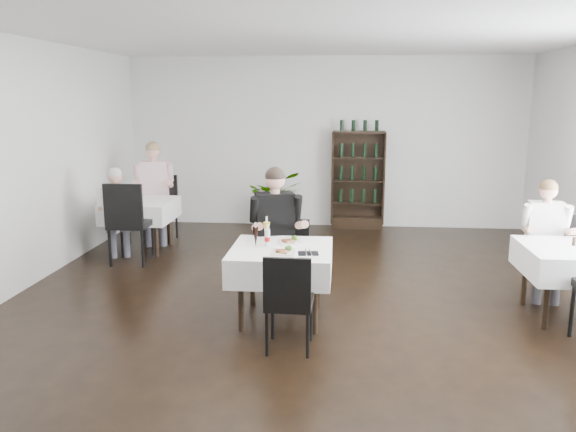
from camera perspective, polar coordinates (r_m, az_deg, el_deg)
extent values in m
plane|color=black|center=(6.00, 2.24, -10.42)|extent=(9.00, 9.00, 0.00)
plane|color=white|center=(5.60, 2.50, 19.30)|extent=(9.00, 9.00, 0.00)
plane|color=silver|center=(10.08, 3.73, 7.44)|extent=(7.00, 0.00, 7.00)
cube|color=black|center=(10.11, 6.99, -0.64)|extent=(0.90, 0.28, 0.20)
cylinder|color=black|center=(5.61, -4.81, -8.21)|extent=(0.06, 0.06, 0.71)
cylinder|color=black|center=(6.29, -3.64, -5.94)|extent=(0.06, 0.06, 0.71)
cylinder|color=black|center=(5.53, 2.74, -8.47)|extent=(0.06, 0.06, 0.71)
cylinder|color=black|center=(6.22, 3.06, -6.14)|extent=(0.06, 0.06, 0.71)
cube|color=black|center=(5.79, -0.67, -3.62)|extent=(0.85, 0.85, 0.04)
cube|color=white|center=(5.82, -0.67, -4.67)|extent=(1.03, 1.03, 0.30)
cylinder|color=black|center=(8.61, -17.55, -1.58)|extent=(0.06, 0.06, 0.71)
cylinder|color=black|center=(9.22, -15.94, -0.61)|extent=(0.06, 0.06, 0.71)
cylinder|color=black|center=(8.37, -13.25, -1.71)|extent=(0.06, 0.06, 0.71)
cylinder|color=black|center=(9.00, -11.90, -0.71)|extent=(0.06, 0.06, 0.71)
cube|color=black|center=(8.72, -14.79, 1.27)|extent=(0.80, 0.80, 0.04)
cube|color=white|center=(8.74, -14.75, 0.56)|extent=(0.98, 0.98, 0.30)
cylinder|color=black|center=(6.19, 24.83, -7.35)|extent=(0.06, 0.06, 0.71)
cylinder|color=black|center=(6.80, 22.96, -5.50)|extent=(0.06, 0.06, 0.71)
cube|color=black|center=(6.51, 26.96, -3.18)|extent=(0.80, 0.80, 0.04)
cube|color=white|center=(6.54, 26.87, -4.12)|extent=(0.98, 0.98, 0.30)
imported|color=#2D6121|center=(9.96, -1.25, 1.74)|extent=(1.06, 0.96, 1.04)
cylinder|color=black|center=(6.44, -1.76, -6.90)|extent=(0.03, 0.03, 0.41)
cylinder|color=black|center=(6.77, -1.05, -5.96)|extent=(0.03, 0.03, 0.41)
cylinder|color=black|center=(6.37, 1.35, -7.11)|extent=(0.03, 0.03, 0.41)
cylinder|color=black|center=(6.70, 1.91, -6.15)|extent=(0.03, 0.03, 0.41)
cube|color=black|center=(6.50, 0.11, -4.60)|extent=(0.45, 0.45, 0.06)
cube|color=black|center=(6.61, 0.44, -2.16)|extent=(0.41, 0.09, 0.44)
cylinder|color=black|center=(5.43, 2.32, -10.51)|extent=(0.03, 0.03, 0.42)
cylinder|color=black|center=(5.09, 2.01, -12.07)|extent=(0.03, 0.03, 0.42)
cylinder|color=black|center=(5.46, -1.57, -10.35)|extent=(0.03, 0.03, 0.42)
cylinder|color=black|center=(5.13, -2.17, -11.88)|extent=(0.03, 0.03, 0.42)
cube|color=black|center=(5.18, 0.15, -8.76)|extent=(0.43, 0.43, 0.06)
cube|color=black|center=(4.92, -0.10, -6.85)|extent=(0.42, 0.05, 0.46)
cylinder|color=black|center=(9.21, -14.52, -1.28)|extent=(0.04, 0.04, 0.48)
cylinder|color=black|center=(9.59, -13.62, -0.72)|extent=(0.04, 0.04, 0.48)
cylinder|color=black|center=(9.07, -12.06, -1.36)|extent=(0.04, 0.04, 0.48)
cylinder|color=black|center=(9.45, -11.25, -0.79)|extent=(0.04, 0.04, 0.48)
cube|color=black|center=(9.27, -12.94, 0.60)|extent=(0.49, 0.49, 0.07)
cube|color=black|center=(9.43, -12.57, 2.54)|extent=(0.48, 0.06, 0.52)
cylinder|color=black|center=(8.33, -13.56, -2.43)|extent=(0.04, 0.04, 0.53)
cylinder|color=black|center=(7.91, -14.56, -3.25)|extent=(0.04, 0.04, 0.53)
cylinder|color=black|center=(8.48, -16.51, -2.34)|extent=(0.04, 0.04, 0.53)
cylinder|color=black|center=(8.07, -17.65, -3.13)|extent=(0.04, 0.04, 0.53)
cube|color=black|center=(8.13, -15.68, -0.75)|extent=(0.54, 0.54, 0.08)
cube|color=black|center=(7.85, -16.40, 1.08)|extent=(0.53, 0.07, 0.57)
cylinder|color=black|center=(7.07, 24.08, -6.13)|extent=(0.03, 0.03, 0.43)
cylinder|color=black|center=(7.43, 24.22, -5.30)|extent=(0.03, 0.03, 0.43)
cylinder|color=black|center=(7.07, 27.13, -6.41)|extent=(0.03, 0.03, 0.43)
cylinder|color=black|center=(7.43, 27.12, -5.56)|extent=(0.03, 0.03, 0.43)
cube|color=black|center=(7.18, 25.81, -3.98)|extent=(0.56, 0.56, 0.07)
cube|color=black|center=(7.31, 26.02, -1.67)|extent=(0.42, 0.20, 0.47)
cylinder|color=black|center=(6.14, 26.90, -8.60)|extent=(0.04, 0.04, 0.53)
cube|color=#3E3D45|center=(6.21, -1.95, -3.84)|extent=(0.27, 0.47, 0.15)
cylinder|color=#3E3D45|center=(6.13, -1.62, -7.33)|extent=(0.12, 0.12, 0.52)
cube|color=#3E3D45|center=(6.25, -0.03, -3.74)|extent=(0.27, 0.47, 0.15)
cylinder|color=#3E3D45|center=(6.17, 0.34, -7.19)|extent=(0.12, 0.12, 0.52)
cube|color=black|center=(6.34, -1.35, -0.26)|extent=(0.47, 0.35, 0.58)
cylinder|color=tan|center=(6.02, -3.13, -1.12)|extent=(0.18, 0.34, 0.16)
cylinder|color=tan|center=(6.12, 1.39, -0.90)|extent=(0.18, 0.34, 0.16)
sphere|color=tan|center=(6.24, -1.34, 3.71)|extent=(0.22, 0.22, 0.22)
sphere|color=black|center=(6.23, -1.34, 4.00)|extent=(0.22, 0.22, 0.22)
cube|color=#3E3D45|center=(9.13, -14.08, 1.07)|extent=(0.27, 0.49, 0.16)
cylinder|color=#3E3D45|center=(9.00, -14.05, -1.35)|extent=(0.12, 0.12, 0.54)
cube|color=#3E3D45|center=(9.11, -12.69, 1.13)|extent=(0.27, 0.49, 0.16)
cylinder|color=#3E3D45|center=(8.99, -12.64, -1.30)|extent=(0.12, 0.12, 0.54)
cube|color=beige|center=(9.27, -13.42, 3.57)|extent=(0.49, 0.35, 0.61)
cylinder|color=tan|center=(8.99, -15.14, 3.09)|extent=(0.18, 0.36, 0.17)
cylinder|color=tan|center=(8.96, -11.89, 3.22)|extent=(0.18, 0.36, 0.17)
sphere|color=tan|center=(9.19, -13.57, 6.42)|extent=(0.23, 0.23, 0.23)
sphere|color=olive|center=(9.19, -13.58, 6.63)|extent=(0.23, 0.23, 0.23)
cube|color=#3E3D45|center=(8.27, -16.20, -0.82)|extent=(0.27, 0.42, 0.13)
cylinder|color=#3E3D45|center=(8.50, -16.09, -2.52)|extent=(0.10, 0.10, 0.46)
cube|color=#3E3D45|center=(8.27, -17.50, -0.89)|extent=(0.27, 0.42, 0.13)
cylinder|color=#3E3D45|center=(8.51, -17.35, -2.59)|extent=(0.10, 0.10, 0.46)
cube|color=silver|center=(8.04, -16.99, 1.03)|extent=(0.43, 0.33, 0.52)
cylinder|color=tan|center=(8.29, -15.47, 1.31)|extent=(0.18, 0.30, 0.15)
cylinder|color=tan|center=(8.30, -18.45, 1.14)|extent=(0.18, 0.30, 0.15)
sphere|color=tan|center=(7.99, -17.16, 3.84)|extent=(0.20, 0.20, 0.20)
sphere|color=beige|center=(7.99, -17.17, 4.04)|extent=(0.20, 0.20, 0.20)
cube|color=#3E3D45|center=(7.02, 23.96, -3.55)|extent=(0.18, 0.41, 0.13)
cylinder|color=#3E3D45|center=(6.94, 24.03, -6.31)|extent=(0.10, 0.10, 0.47)
cube|color=#3E3D45|center=(7.06, 25.47, -3.60)|extent=(0.18, 0.41, 0.13)
cylinder|color=#3E3D45|center=(6.98, 25.56, -6.34)|extent=(0.10, 0.10, 0.47)
cube|color=silver|center=(7.14, 24.64, -0.76)|extent=(0.40, 0.25, 0.52)
cylinder|color=tan|center=(6.85, 23.28, -1.30)|extent=(0.11, 0.30, 0.15)
cylinder|color=tan|center=(6.95, 26.82, -1.44)|extent=(0.11, 0.30, 0.15)
sphere|color=tan|center=(7.05, 24.95, 2.38)|extent=(0.20, 0.20, 0.20)
sphere|color=brown|center=(7.05, 24.97, 2.61)|extent=(0.20, 0.20, 0.20)
cube|color=white|center=(5.97, 0.17, -2.66)|extent=(0.30, 0.30, 0.02)
cube|color=#502216|center=(5.95, -0.12, -2.51)|extent=(0.12, 0.11, 0.02)
sphere|color=#3E711E|center=(5.99, 0.74, -2.24)|extent=(0.06, 0.06, 0.06)
cube|color=#895E3E|center=(5.91, 0.30, -2.64)|extent=(0.09, 0.07, 0.02)
cube|color=white|center=(5.57, -0.48, -3.72)|extent=(0.24, 0.24, 0.02)
cube|color=#502216|center=(5.55, -0.78, -3.57)|extent=(0.10, 0.09, 0.02)
sphere|color=#3E711E|center=(5.59, 0.13, -3.27)|extent=(0.06, 0.06, 0.06)
cube|color=#895E3E|center=(5.51, -0.34, -3.71)|extent=(0.10, 0.09, 0.02)
cone|color=black|center=(5.78, -3.31, -2.17)|extent=(0.06, 0.06, 0.21)
cylinder|color=silver|center=(5.75, -3.32, -0.90)|extent=(0.02, 0.02, 0.05)
cone|color=gold|center=(5.85, -2.17, -1.81)|extent=(0.07, 0.07, 0.24)
cylinder|color=silver|center=(5.82, -2.19, -0.35)|extent=(0.02, 0.02, 0.06)
cylinder|color=silver|center=(5.80, -2.11, -2.22)|extent=(0.06, 0.06, 0.19)
cylinder|color=#A1090C|center=(5.81, -2.11, -2.36)|extent=(0.06, 0.06, 0.05)
cylinder|color=silver|center=(5.78, -2.12, -1.11)|extent=(0.02, 0.02, 0.05)
cube|color=black|center=(5.55, 2.07, -3.82)|extent=(0.22, 0.18, 0.01)
cylinder|color=silver|center=(5.55, 1.84, -3.70)|extent=(0.04, 0.22, 0.01)
cylinder|color=silver|center=(5.55, 2.30, -3.71)|extent=(0.05, 0.22, 0.01)
cylinder|color=black|center=(6.56, 27.05, -2.30)|extent=(0.04, 0.04, 0.09)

